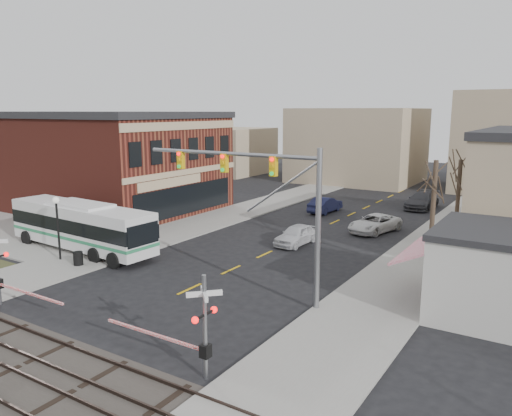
{
  "coord_description": "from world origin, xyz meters",
  "views": [
    {
      "loc": [
        17.1,
        -18.18,
        9.72
      ],
      "look_at": [
        0.17,
        8.64,
        3.5
      ],
      "focal_mm": 35.0,
      "sensor_mm": 36.0,
      "label": 1
    }
  ],
  "objects_px": {
    "trash_bin": "(78,258)",
    "rr_crossing_west": "(2,269)",
    "pedestrian_near": "(105,244)",
    "traffic_signal_mast": "(267,190)",
    "car_a": "(296,235)",
    "car_d": "(422,200)",
    "transit_bus": "(81,225)",
    "car_b": "(325,205)",
    "rr_crossing_east": "(196,326)",
    "car_c": "(375,223)",
    "street_lamp": "(57,215)",
    "pedestrian_far": "(120,231)"
  },
  "relations": [
    {
      "from": "trash_bin",
      "to": "rr_crossing_west",
      "type": "bearing_deg",
      "value": -70.43
    },
    {
      "from": "rr_crossing_west",
      "to": "pedestrian_near",
      "type": "distance_m",
      "value": 8.52
    },
    {
      "from": "traffic_signal_mast",
      "to": "trash_bin",
      "type": "height_order",
      "value": "traffic_signal_mast"
    },
    {
      "from": "car_a",
      "to": "car_d",
      "type": "bearing_deg",
      "value": 80.75
    },
    {
      "from": "transit_bus",
      "to": "car_b",
      "type": "height_order",
      "value": "transit_bus"
    },
    {
      "from": "rr_crossing_east",
      "to": "transit_bus",
      "type": "bearing_deg",
      "value": 153.06
    },
    {
      "from": "car_b",
      "to": "car_d",
      "type": "relative_size",
      "value": 0.81
    },
    {
      "from": "car_c",
      "to": "car_d",
      "type": "relative_size",
      "value": 0.9
    },
    {
      "from": "trash_bin",
      "to": "car_a",
      "type": "bearing_deg",
      "value": 52.87
    },
    {
      "from": "street_lamp",
      "to": "traffic_signal_mast",
      "type": "bearing_deg",
      "value": 6.01
    },
    {
      "from": "traffic_signal_mast",
      "to": "trash_bin",
      "type": "bearing_deg",
      "value": -172.32
    },
    {
      "from": "street_lamp",
      "to": "pedestrian_far",
      "type": "relative_size",
      "value": 2.71
    },
    {
      "from": "rr_crossing_east",
      "to": "pedestrian_near",
      "type": "bearing_deg",
      "value": 150.08
    },
    {
      "from": "transit_bus",
      "to": "car_d",
      "type": "xyz_separation_m",
      "value": [
        16.19,
        28.58,
        -1.01
      ]
    },
    {
      "from": "transit_bus",
      "to": "rr_crossing_west",
      "type": "xyz_separation_m",
      "value": [
        4.99,
        -8.78,
        0.13
      ]
    },
    {
      "from": "car_c",
      "to": "car_d",
      "type": "bearing_deg",
      "value": 101.35
    },
    {
      "from": "car_a",
      "to": "trash_bin",
      "type": "bearing_deg",
      "value": -123.77
    },
    {
      "from": "rr_crossing_west",
      "to": "car_b",
      "type": "height_order",
      "value": "rr_crossing_west"
    },
    {
      "from": "car_c",
      "to": "rr_crossing_east",
      "type": "bearing_deg",
      "value": -71.08
    },
    {
      "from": "transit_bus",
      "to": "rr_crossing_west",
      "type": "distance_m",
      "value": 10.1
    },
    {
      "from": "transit_bus",
      "to": "car_c",
      "type": "height_order",
      "value": "transit_bus"
    },
    {
      "from": "trash_bin",
      "to": "car_a",
      "type": "relative_size",
      "value": 0.2
    },
    {
      "from": "transit_bus",
      "to": "trash_bin",
      "type": "relative_size",
      "value": 15.03
    },
    {
      "from": "car_a",
      "to": "car_b",
      "type": "height_order",
      "value": "car_b"
    },
    {
      "from": "rr_crossing_west",
      "to": "car_d",
      "type": "distance_m",
      "value": 39.02
    },
    {
      "from": "transit_bus",
      "to": "street_lamp",
      "type": "height_order",
      "value": "street_lamp"
    },
    {
      "from": "car_a",
      "to": "car_c",
      "type": "xyz_separation_m",
      "value": [
        3.58,
        6.8,
        -0.02
      ]
    },
    {
      "from": "street_lamp",
      "to": "car_c",
      "type": "xyz_separation_m",
      "value": [
        14.75,
        18.74,
        -2.4
      ]
    },
    {
      "from": "rr_crossing_west",
      "to": "trash_bin",
      "type": "distance_m",
      "value": 6.77
    },
    {
      "from": "rr_crossing_west",
      "to": "pedestrian_far",
      "type": "bearing_deg",
      "value": 110.68
    },
    {
      "from": "car_a",
      "to": "pedestrian_near",
      "type": "relative_size",
      "value": 2.36
    },
    {
      "from": "street_lamp",
      "to": "pedestrian_far",
      "type": "distance_m",
      "value": 5.83
    },
    {
      "from": "car_b",
      "to": "pedestrian_near",
      "type": "xyz_separation_m",
      "value": [
        -5.79,
        -22.11,
        0.28
      ]
    },
    {
      "from": "car_a",
      "to": "car_c",
      "type": "bearing_deg",
      "value": 65.62
    },
    {
      "from": "car_b",
      "to": "traffic_signal_mast",
      "type": "bearing_deg",
      "value": 109.47
    },
    {
      "from": "trash_bin",
      "to": "rr_crossing_east",
      "type": "bearing_deg",
      "value": -23.32
    },
    {
      "from": "trash_bin",
      "to": "car_c",
      "type": "height_order",
      "value": "car_c"
    },
    {
      "from": "car_a",
      "to": "car_c",
      "type": "relative_size",
      "value": 0.84
    },
    {
      "from": "street_lamp",
      "to": "car_d",
      "type": "distance_m",
      "value": 34.67
    },
    {
      "from": "rr_crossing_west",
      "to": "pedestrian_far",
      "type": "relative_size",
      "value": 3.64
    },
    {
      "from": "traffic_signal_mast",
      "to": "rr_crossing_west",
      "type": "bearing_deg",
      "value": -143.11
    },
    {
      "from": "traffic_signal_mast",
      "to": "pedestrian_near",
      "type": "height_order",
      "value": "traffic_signal_mast"
    },
    {
      "from": "car_d",
      "to": "car_b",
      "type": "bearing_deg",
      "value": -134.58
    },
    {
      "from": "traffic_signal_mast",
      "to": "car_a",
      "type": "relative_size",
      "value": 2.47
    },
    {
      "from": "traffic_signal_mast",
      "to": "pedestrian_near",
      "type": "relative_size",
      "value": 5.84
    },
    {
      "from": "transit_bus",
      "to": "car_d",
      "type": "distance_m",
      "value": 32.87
    },
    {
      "from": "street_lamp",
      "to": "rr_crossing_east",
      "type": "bearing_deg",
      "value": -21.25
    },
    {
      "from": "rr_crossing_west",
      "to": "car_a",
      "type": "distance_m",
      "value": 19.65
    },
    {
      "from": "pedestrian_far",
      "to": "transit_bus",
      "type": "bearing_deg",
      "value": -151.43
    },
    {
      "from": "rr_crossing_east",
      "to": "pedestrian_near",
      "type": "relative_size",
      "value": 3.07
    }
  ]
}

